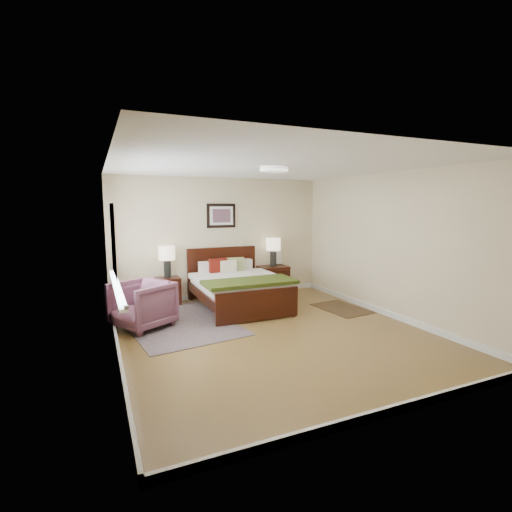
% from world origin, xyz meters
% --- Properties ---
extents(floor, '(5.00, 5.00, 0.00)m').
position_xyz_m(floor, '(0.00, 0.00, 0.00)').
color(floor, brown).
rests_on(floor, ground).
extents(back_wall, '(4.50, 0.04, 2.50)m').
position_xyz_m(back_wall, '(0.00, 2.50, 1.25)').
color(back_wall, beige).
rests_on(back_wall, ground).
extents(front_wall, '(4.50, 0.04, 2.50)m').
position_xyz_m(front_wall, '(0.00, -2.50, 1.25)').
color(front_wall, beige).
rests_on(front_wall, ground).
extents(left_wall, '(0.04, 5.00, 2.50)m').
position_xyz_m(left_wall, '(-2.25, 0.00, 1.25)').
color(left_wall, beige).
rests_on(left_wall, ground).
extents(right_wall, '(0.04, 5.00, 2.50)m').
position_xyz_m(right_wall, '(2.25, 0.00, 1.25)').
color(right_wall, beige).
rests_on(right_wall, ground).
extents(ceiling, '(4.50, 5.00, 0.02)m').
position_xyz_m(ceiling, '(0.00, 0.00, 2.50)').
color(ceiling, white).
rests_on(ceiling, back_wall).
extents(window, '(0.11, 2.72, 1.32)m').
position_xyz_m(window, '(-2.20, 0.70, 1.38)').
color(window, silver).
rests_on(window, left_wall).
extents(door, '(0.06, 1.00, 2.18)m').
position_xyz_m(door, '(-2.23, -1.75, 1.07)').
color(door, silver).
rests_on(door, ground).
extents(ceil_fixture, '(0.44, 0.44, 0.08)m').
position_xyz_m(ceil_fixture, '(0.00, 0.00, 2.47)').
color(ceil_fixture, white).
rests_on(ceil_fixture, ceiling).
extents(bed, '(1.61, 1.94, 1.04)m').
position_xyz_m(bed, '(0.01, 1.55, 0.48)').
color(bed, '#341207').
rests_on(bed, ground).
extents(wall_art, '(0.62, 0.05, 0.50)m').
position_xyz_m(wall_art, '(0.01, 2.47, 1.72)').
color(wall_art, black).
rests_on(wall_art, back_wall).
extents(nightstand_left, '(0.45, 0.41, 0.54)m').
position_xyz_m(nightstand_left, '(-1.17, 2.25, 0.42)').
color(nightstand_left, '#341207').
rests_on(nightstand_left, ground).
extents(nightstand_right, '(0.62, 0.46, 0.61)m').
position_xyz_m(nightstand_right, '(1.12, 2.26, 0.38)').
color(nightstand_right, '#341207').
rests_on(nightstand_right, ground).
extents(lamp_left, '(0.31, 0.31, 0.61)m').
position_xyz_m(lamp_left, '(-1.17, 2.27, 0.96)').
color(lamp_left, black).
rests_on(lamp_left, nightstand_left).
extents(lamp_right, '(0.31, 0.31, 0.61)m').
position_xyz_m(lamp_right, '(1.12, 2.27, 1.03)').
color(lamp_right, black).
rests_on(lamp_right, nightstand_right).
extents(armchair, '(1.11, 1.10, 0.75)m').
position_xyz_m(armchair, '(-1.80, 1.04, 0.37)').
color(armchair, brown).
rests_on(armchair, ground).
extents(rug_persian, '(1.88, 2.44, 0.01)m').
position_xyz_m(rug_persian, '(-1.23, 1.00, 0.01)').
color(rug_persian, '#0B1839').
rests_on(rug_persian, ground).
extents(rug_navy, '(0.81, 1.12, 0.01)m').
position_xyz_m(rug_navy, '(1.77, 0.66, 0.01)').
color(rug_navy, black).
rests_on(rug_navy, ground).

